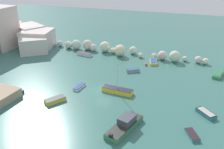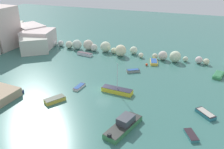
{
  "view_description": "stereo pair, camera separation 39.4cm",
  "coord_description": "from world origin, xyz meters",
  "px_view_note": "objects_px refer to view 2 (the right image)",
  "views": [
    {
      "loc": [
        14.16,
        -35.82,
        20.86
      ],
      "look_at": [
        0.0,
        4.79,
        1.0
      ],
      "focal_mm": 38.74,
      "sensor_mm": 36.0,
      "label": 1
    },
    {
      "loc": [
        14.54,
        -35.69,
        20.86
      ],
      "look_at": [
        0.0,
        4.79,
        1.0
      ],
      "focal_mm": 38.74,
      "sensor_mm": 36.0,
      "label": 2
    }
  ],
  "objects_px": {
    "moored_boat_8": "(55,100)",
    "moored_boat_9": "(206,114)",
    "moored_boat_10": "(133,71)",
    "moored_boat_7": "(85,54)",
    "channel_buoy": "(147,65)",
    "moored_boat_0": "(117,90)",
    "moored_boat_3": "(191,135)",
    "moored_boat_6": "(154,62)",
    "moored_boat_5": "(124,125)",
    "moored_boat_2": "(218,75)",
    "moored_boat_4": "(14,94)",
    "moored_boat_11": "(79,87)"
  },
  "relations": [
    {
      "from": "moored_boat_8",
      "to": "moored_boat_9",
      "type": "distance_m",
      "value": 23.89
    },
    {
      "from": "moored_boat_10",
      "to": "moored_boat_7",
      "type": "bearing_deg",
      "value": 127.3
    },
    {
      "from": "channel_buoy",
      "to": "moored_boat_9",
      "type": "height_order",
      "value": "same"
    },
    {
      "from": "moored_boat_0",
      "to": "moored_boat_9",
      "type": "relative_size",
      "value": 1.78
    },
    {
      "from": "moored_boat_3",
      "to": "moored_boat_6",
      "type": "relative_size",
      "value": 0.76
    },
    {
      "from": "moored_boat_7",
      "to": "moored_boat_8",
      "type": "height_order",
      "value": "moored_boat_7"
    },
    {
      "from": "moored_boat_5",
      "to": "moored_boat_9",
      "type": "relative_size",
      "value": 2.22
    },
    {
      "from": "moored_boat_3",
      "to": "moored_boat_5",
      "type": "relative_size",
      "value": 0.41
    },
    {
      "from": "moored_boat_2",
      "to": "moored_boat_4",
      "type": "relative_size",
      "value": 1.28
    },
    {
      "from": "moored_boat_6",
      "to": "moored_boat_10",
      "type": "height_order",
      "value": "moored_boat_6"
    },
    {
      "from": "moored_boat_7",
      "to": "moored_boat_11",
      "type": "xyz_separation_m",
      "value": [
        6.57,
        -16.02,
        -0.12
      ]
    },
    {
      "from": "moored_boat_4",
      "to": "moored_boat_9",
      "type": "xyz_separation_m",
      "value": [
        31.17,
        4.82,
        0.0
      ]
    },
    {
      "from": "moored_boat_2",
      "to": "moored_boat_4",
      "type": "height_order",
      "value": "moored_boat_2"
    },
    {
      "from": "moored_boat_2",
      "to": "moored_boat_7",
      "type": "distance_m",
      "value": 30.91
    },
    {
      "from": "moored_boat_2",
      "to": "moored_boat_9",
      "type": "height_order",
      "value": "moored_boat_2"
    },
    {
      "from": "moored_boat_5",
      "to": "moored_boat_6",
      "type": "bearing_deg",
      "value": 18.18
    },
    {
      "from": "moored_boat_5",
      "to": "moored_boat_8",
      "type": "xyz_separation_m",
      "value": [
        -12.91,
        3.04,
        -0.28
      ]
    },
    {
      "from": "moored_boat_9",
      "to": "moored_boat_11",
      "type": "height_order",
      "value": "moored_boat_9"
    },
    {
      "from": "moored_boat_7",
      "to": "moored_boat_9",
      "type": "bearing_deg",
      "value": 156.2
    },
    {
      "from": "channel_buoy",
      "to": "moored_boat_9",
      "type": "xyz_separation_m",
      "value": [
        12.52,
        -16.1,
        0.01
      ]
    },
    {
      "from": "moored_boat_3",
      "to": "moored_boat_4",
      "type": "bearing_deg",
      "value": -118.64
    },
    {
      "from": "moored_boat_8",
      "to": "moored_boat_2",
      "type": "bearing_deg",
      "value": -19.84
    },
    {
      "from": "moored_boat_4",
      "to": "moored_boat_3",
      "type": "bearing_deg",
      "value": 91.68
    },
    {
      "from": "moored_boat_5",
      "to": "channel_buoy",
      "type": "bearing_deg",
      "value": 21.28
    },
    {
      "from": "channel_buoy",
      "to": "moored_boat_3",
      "type": "relative_size",
      "value": 0.2
    },
    {
      "from": "moored_boat_5",
      "to": "moored_boat_6",
      "type": "xyz_separation_m",
      "value": [
        -0.7,
        25.41,
        -0.32
      ]
    },
    {
      "from": "moored_boat_0",
      "to": "moored_boat_6",
      "type": "height_order",
      "value": "moored_boat_0"
    },
    {
      "from": "moored_boat_0",
      "to": "moored_boat_9",
      "type": "xyz_separation_m",
      "value": [
        14.78,
        -2.2,
        -0.14
      ]
    },
    {
      "from": "channel_buoy",
      "to": "moored_boat_5",
      "type": "bearing_deg",
      "value": -85.32
    },
    {
      "from": "moored_boat_4",
      "to": "moored_boat_6",
      "type": "xyz_separation_m",
      "value": [
        19.86,
        23.02,
        0.01
      ]
    },
    {
      "from": "moored_boat_7",
      "to": "moored_boat_4",
      "type": "bearing_deg",
      "value": 90.95
    },
    {
      "from": "moored_boat_6",
      "to": "moored_boat_10",
      "type": "bearing_deg",
      "value": -40.22
    },
    {
      "from": "moored_boat_2",
      "to": "moored_boat_9",
      "type": "xyz_separation_m",
      "value": [
        -2.37,
        -15.41,
        -0.03
      ]
    },
    {
      "from": "moored_boat_0",
      "to": "moored_boat_3",
      "type": "xyz_separation_m",
      "value": [
        13.04,
        -8.01,
        -0.24
      ]
    },
    {
      "from": "moored_boat_10",
      "to": "moored_boat_2",
      "type": "bearing_deg",
      "value": -18.33
    },
    {
      "from": "channel_buoy",
      "to": "moored_boat_3",
      "type": "xyz_separation_m",
      "value": [
        10.77,
        -21.91,
        -0.08
      ]
    },
    {
      "from": "moored_boat_6",
      "to": "moored_boat_8",
      "type": "bearing_deg",
      "value": -42.39
    },
    {
      "from": "moored_boat_3",
      "to": "moored_boat_6",
      "type": "xyz_separation_m",
      "value": [
        -9.56,
        24.02,
        0.1
      ]
    },
    {
      "from": "moored_boat_3",
      "to": "moored_boat_7",
      "type": "bearing_deg",
      "value": -157.85
    },
    {
      "from": "channel_buoy",
      "to": "moored_boat_9",
      "type": "distance_m",
      "value": 20.39
    },
    {
      "from": "moored_boat_6",
      "to": "moored_boat_11",
      "type": "bearing_deg",
      "value": -46.13
    },
    {
      "from": "moored_boat_0",
      "to": "moored_boat_11",
      "type": "bearing_deg",
      "value": -169.83
    },
    {
      "from": "moored_boat_3",
      "to": "moored_boat_10",
      "type": "bearing_deg",
      "value": -170.8
    },
    {
      "from": "moored_boat_0",
      "to": "moored_boat_11",
      "type": "height_order",
      "value": "moored_boat_0"
    },
    {
      "from": "moored_boat_3",
      "to": "moored_boat_4",
      "type": "distance_m",
      "value": 29.44
    },
    {
      "from": "moored_boat_0",
      "to": "moored_boat_8",
      "type": "bearing_deg",
      "value": -139.27
    },
    {
      "from": "moored_boat_0",
      "to": "moored_boat_7",
      "type": "xyz_separation_m",
      "value": [
        -13.69,
        15.34,
        -0.09
      ]
    },
    {
      "from": "moored_boat_5",
      "to": "moored_boat_6",
      "type": "relative_size",
      "value": 1.89
    },
    {
      "from": "moored_boat_4",
      "to": "moored_boat_5",
      "type": "bearing_deg",
      "value": 87.01
    },
    {
      "from": "moored_boat_3",
      "to": "moored_boat_9",
      "type": "xyz_separation_m",
      "value": [
        1.75,
        5.81,
        0.1
      ]
    }
  ]
}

